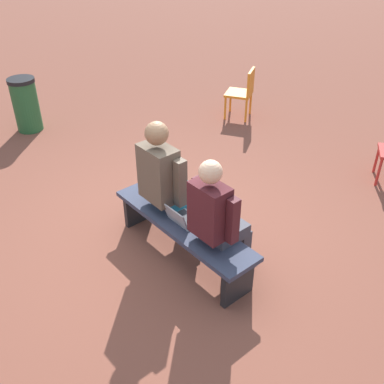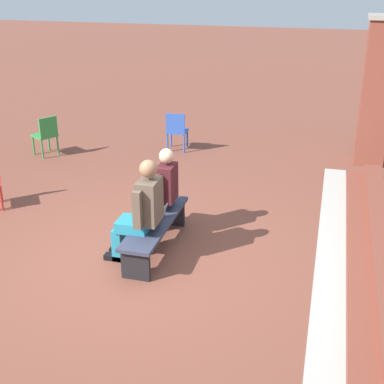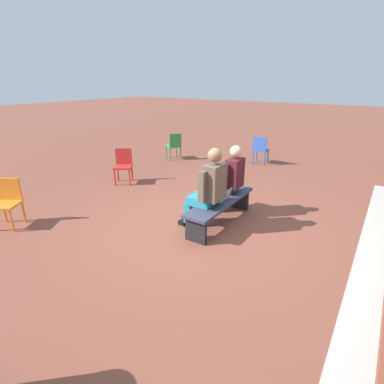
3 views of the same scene
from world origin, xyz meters
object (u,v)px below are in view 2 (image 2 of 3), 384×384
Objects in this scene: bench at (156,227)px; plastic_chair_mid_courtyard at (46,133)px; person_adult at (141,209)px; plastic_chair_far_right at (177,129)px; person_student at (160,190)px; laptop at (156,217)px.

plastic_chair_mid_courtyard is at bearing -133.16° from bench.
person_adult is 1.72× the size of plastic_chair_far_right.
plastic_chair_mid_courtyard is (-2.81, -3.39, -0.24)m from person_student.
person_adult reaches higher than person_student.
plastic_chair_far_right is (-0.98, 2.52, 0.00)m from plastic_chair_mid_courtyard.
bench is at bearing -55.44° from laptop.
plastic_chair_far_right reaches higher than bench.
person_adult is (0.32, -0.07, 0.40)m from bench.
laptop is 0.38× the size of plastic_chair_mid_courtyard.
laptop reaches higher than bench.
plastic_chair_mid_courtyard is 2.70m from plastic_chair_far_right.
person_student is 3.90m from plastic_chair_far_right.
bench is 0.15m from laptop.
plastic_chair_far_right is (-3.79, -0.87, -0.24)m from person_student.
person_adult is 4.51× the size of laptop.
plastic_chair_mid_courtyard is at bearing -132.98° from laptop.
bench is at bearing 46.84° from plastic_chair_mid_courtyard.
person_student is (-0.43, -0.07, 0.36)m from bench.
bench is 4.33m from plastic_chair_far_right.
laptop is 4.32m from plastic_chair_far_right.
person_student is 1.61× the size of plastic_chair_mid_courtyard.
person_student is 4.41m from plastic_chair_mid_courtyard.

